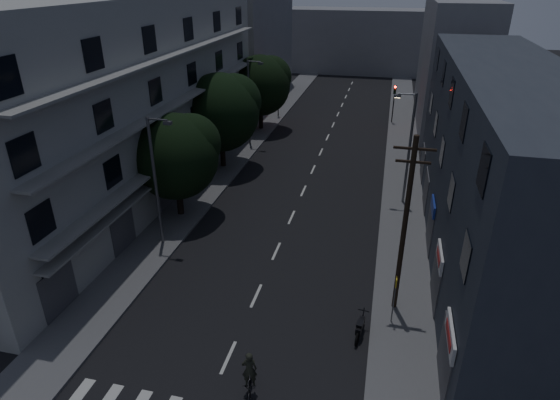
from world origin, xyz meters
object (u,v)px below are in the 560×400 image
at_px(bus_stop_sign, 395,292).
at_px(motorcycle, 360,328).
at_px(cyclist, 250,380).
at_px(utility_pole, 405,224).

relative_size(bus_stop_sign, motorcycle, 1.38).
bearing_deg(motorcycle, cyclist, -125.06).
distance_m(utility_pole, motorcycle, 5.24).
distance_m(utility_pole, cyclist, 9.68).
height_order(utility_pole, bus_stop_sign, utility_pole).
bearing_deg(utility_pole, motorcycle, -122.62).
bearing_deg(bus_stop_sign, utility_pole, 84.36).
bearing_deg(bus_stop_sign, motorcycle, -139.78).
distance_m(bus_stop_sign, motorcycle, 2.34).
height_order(bus_stop_sign, cyclist, bus_stop_sign).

